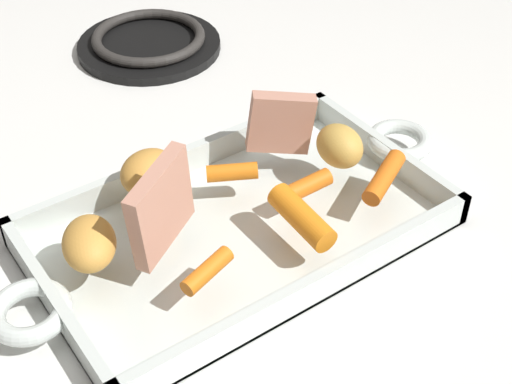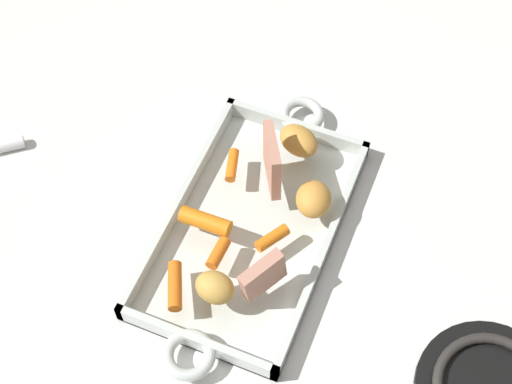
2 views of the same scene
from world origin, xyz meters
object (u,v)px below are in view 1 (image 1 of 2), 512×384
object	(u,v)px
roasting_dish	(239,225)
baby_carrot_northwest	(207,271)
roast_slice_thick	(159,206)
stove_burner_rear	(149,42)
potato_whole	(342,148)
baby_carrot_southwest	(309,185)
potato_golden_large	(149,172)
baby_carrot_center_right	(302,217)
baby_carrot_southeast	(232,172)
baby_carrot_long	(384,177)
roast_slice_outer	(281,123)
potato_corner	(89,243)

from	to	relation	value
roasting_dish	baby_carrot_northwest	world-z (taller)	baby_carrot_northwest
roast_slice_thick	stove_burner_rear	bearing A→B (deg)	63.30
potato_whole	stove_burner_rear	world-z (taller)	potato_whole
baby_carrot_southwest	potato_golden_large	distance (m)	0.15
roasting_dish	baby_carrot_center_right	world-z (taller)	baby_carrot_center_right
roast_slice_thick	baby_carrot_southeast	world-z (taller)	roast_slice_thick
baby_carrot_center_right	potato_whole	bearing A→B (deg)	29.43
stove_burner_rear	baby_carrot_southeast	bearing A→B (deg)	-104.53
baby_carrot_southwest	baby_carrot_southeast	bearing A→B (deg)	129.84
baby_carrot_center_right	potato_golden_large	xyz separation A→B (m)	(-0.08, 0.12, 0.01)
baby_carrot_southeast	potato_whole	bearing A→B (deg)	-23.12
baby_carrot_long	stove_burner_rear	xyz separation A→B (m)	(-0.03, 0.41, -0.03)
baby_carrot_long	baby_carrot_northwest	bearing A→B (deg)	-178.33
roast_slice_outer	baby_carrot_southeast	xyz separation A→B (m)	(-0.07, -0.01, -0.02)
roast_slice_outer	potato_corner	bearing A→B (deg)	-171.27
roast_slice_outer	stove_burner_rear	world-z (taller)	roast_slice_outer
baby_carrot_southeast	roast_slice_thick	bearing A→B (deg)	-159.52
baby_carrot_long	potato_golden_large	distance (m)	0.22
baby_carrot_long	potato_corner	world-z (taller)	potato_corner
baby_carrot_northwest	potato_corner	xyz separation A→B (m)	(-0.07, 0.07, 0.01)
baby_carrot_southeast	baby_carrot_northwest	bearing A→B (deg)	-132.72
baby_carrot_center_right	baby_carrot_southeast	distance (m)	0.09
potato_whole	stove_burner_rear	distance (m)	0.36
roast_slice_thick	stove_burner_rear	xyz separation A→B (m)	(0.18, 0.35, -0.06)
roast_slice_outer	baby_carrot_southwest	bearing A→B (deg)	-104.72
potato_golden_large	stove_burner_rear	distance (m)	0.33
roasting_dish	baby_carrot_center_right	size ratio (longest dim) A/B	6.61
baby_carrot_center_right	baby_carrot_long	bearing A→B (deg)	1.23
baby_carrot_southeast	baby_carrot_southwest	bearing A→B (deg)	-50.16
roast_slice_thick	baby_carrot_southeast	size ratio (longest dim) A/B	1.63
potato_golden_large	potato_whole	bearing A→B (deg)	-23.65
baby_carrot_northwest	baby_carrot_southwest	bearing A→B (deg)	15.69
baby_carrot_southeast	potato_corner	xyz separation A→B (m)	(-0.16, -0.02, 0.01)
roast_slice_outer	potato_corner	xyz separation A→B (m)	(-0.22, -0.03, -0.01)
baby_carrot_long	baby_carrot_center_right	distance (m)	0.10
baby_carrot_northwest	potato_whole	size ratio (longest dim) A/B	0.97
baby_carrot_center_right	baby_carrot_northwest	bearing A→B (deg)	-177.89
baby_carrot_long	potato_corner	size ratio (longest dim) A/B	1.08
baby_carrot_northwest	potato_golden_large	world-z (taller)	potato_golden_large
baby_carrot_long	potato_corner	xyz separation A→B (m)	(-0.27, 0.07, 0.01)
roasting_dish	potato_golden_large	distance (m)	0.10
roast_slice_outer	potato_corner	world-z (taller)	roast_slice_outer
roasting_dish	stove_burner_rear	distance (m)	0.37
potato_golden_large	potato_whole	xyz separation A→B (m)	(0.17, -0.07, 0.00)
baby_carrot_northwest	baby_carrot_center_right	bearing A→B (deg)	2.11
roast_slice_outer	stove_burner_rear	xyz separation A→B (m)	(0.02, 0.31, -0.05)
potato_golden_large	stove_burner_rear	size ratio (longest dim) A/B	0.30
roast_slice_outer	potato_corner	distance (m)	0.22
potato_corner	roast_slice_outer	bearing A→B (deg)	8.73
potato_corner	roasting_dish	bearing A→B (deg)	-7.23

